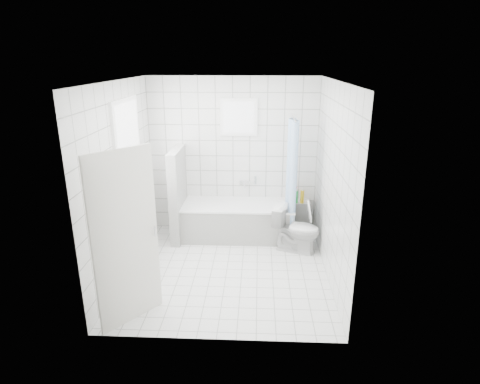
{
  "coord_description": "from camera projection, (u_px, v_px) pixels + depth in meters",
  "views": [
    {
      "loc": [
        0.42,
        -5.05,
        2.88
      ],
      "look_at": [
        0.17,
        0.35,
        1.05
      ],
      "focal_mm": 30.0,
      "sensor_mm": 36.0,
      "label": 1
    }
  ],
  "objects": [
    {
      "name": "wall_right",
      "position": [
        332.0,
        184.0,
        5.24
      ],
      "size": [
        0.02,
        3.0,
        2.6
      ],
      "primitive_type": "cube",
      "color": "white",
      "rests_on": "ground"
    },
    {
      "name": "window_sill",
      "position": [
        138.0,
        204.0,
        5.79
      ],
      "size": [
        0.18,
        1.02,
        0.08
      ],
      "primitive_type": "cube",
      "color": "white",
      "rests_on": "wall_left"
    },
    {
      "name": "toilet",
      "position": [
        296.0,
        229.0,
        6.18
      ],
      "size": [
        0.8,
        0.61,
        0.72
      ],
      "primitive_type": "imported",
      "rotation": [
        0.0,
        0.0,
        1.24
      ],
      "color": "silver",
      "rests_on": "ground"
    },
    {
      "name": "sill_bottles",
      "position": [
        136.0,
        195.0,
        5.67
      ],
      "size": [
        0.17,
        0.74,
        0.28
      ],
      "color": "#CC66A9",
      "rests_on": "window_sill"
    },
    {
      "name": "wall_front",
      "position": [
        214.0,
        228.0,
        3.89
      ],
      "size": [
        2.8,
        0.02,
        2.6
      ],
      "primitive_type": "cube",
      "color": "white",
      "rests_on": "ground"
    },
    {
      "name": "ground",
      "position": [
        227.0,
        269.0,
        5.72
      ],
      "size": [
        3.0,
        3.0,
        0.0
      ],
      "primitive_type": "plane",
      "color": "white",
      "rests_on": "ground"
    },
    {
      "name": "ledge_bottles",
      "position": [
        298.0,
        196.0,
        6.73
      ],
      "size": [
        0.18,
        0.16,
        0.24
      ],
      "color": "#F61D43",
      "rests_on": "tiled_ledge"
    },
    {
      "name": "partition_wall",
      "position": [
        178.0,
        194.0,
        6.54
      ],
      "size": [
        0.15,
        0.85,
        1.5
      ],
      "primitive_type": "cube",
      "color": "white",
      "rests_on": "ground"
    },
    {
      "name": "window_back",
      "position": [
        239.0,
        117.0,
        6.47
      ],
      "size": [
        0.5,
        0.01,
        0.5
      ],
      "primitive_type": "cube",
      "color": "white",
      "rests_on": "wall_back"
    },
    {
      "name": "ceiling",
      "position": [
        225.0,
        81.0,
        4.89
      ],
      "size": [
        3.0,
        3.0,
        0.0
      ],
      "primitive_type": "plane",
      "rotation": [
        3.14,
        0.0,
        0.0
      ],
      "color": "white",
      "rests_on": "ground"
    },
    {
      "name": "tub_faucet",
      "position": [
        245.0,
        182.0,
        6.82
      ],
      "size": [
        0.18,
        0.06,
        0.06
      ],
      "primitive_type": "cube",
      "color": "silver",
      "rests_on": "wall_back"
    },
    {
      "name": "wall_back",
      "position": [
        233.0,
        156.0,
        6.72
      ],
      "size": [
        2.8,
        0.02,
        2.6
      ],
      "primitive_type": "cube",
      "color": "white",
      "rests_on": "ground"
    },
    {
      "name": "window_left",
      "position": [
        130.0,
        154.0,
        5.55
      ],
      "size": [
        0.01,
        0.9,
        1.4
      ],
      "primitive_type": "cube",
      "color": "white",
      "rests_on": "wall_left"
    },
    {
      "name": "tiled_ledge",
      "position": [
        297.0,
        216.0,
        6.89
      ],
      "size": [
        0.4,
        0.24,
        0.55
      ],
      "primitive_type": "cube",
      "color": "white",
      "rests_on": "ground"
    },
    {
      "name": "door",
      "position": [
        126.0,
        240.0,
        4.34
      ],
      "size": [
        0.54,
        0.65,
        2.0
      ],
      "primitive_type": "cube",
      "rotation": [
        0.0,
        0.0,
        -0.68
      ],
      "color": "silver",
      "rests_on": "ground"
    },
    {
      "name": "shower_curtain",
      "position": [
        292.0,
        177.0,
        6.25
      ],
      "size": [
        0.14,
        0.48,
        1.78
      ],
      "primitive_type": null,
      "color": "#4684CE",
      "rests_on": "curtain_rod"
    },
    {
      "name": "wall_left",
      "position": [
        122.0,
        181.0,
        5.37
      ],
      "size": [
        0.02,
        3.0,
        2.6
      ],
      "primitive_type": "cube",
      "color": "white",
      "rests_on": "ground"
    },
    {
      "name": "curtain_rod",
      "position": [
        293.0,
        118.0,
        6.08
      ],
      "size": [
        0.02,
        0.8,
        0.02
      ],
      "primitive_type": "cylinder",
      "rotation": [
        1.57,
        0.0,
        0.0
      ],
      "color": "silver",
      "rests_on": "wall_back"
    },
    {
      "name": "bathtub",
      "position": [
        238.0,
        220.0,
        6.69
      ],
      "size": [
        1.82,
        0.77,
        0.58
      ],
      "color": "white",
      "rests_on": "ground"
    }
  ]
}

